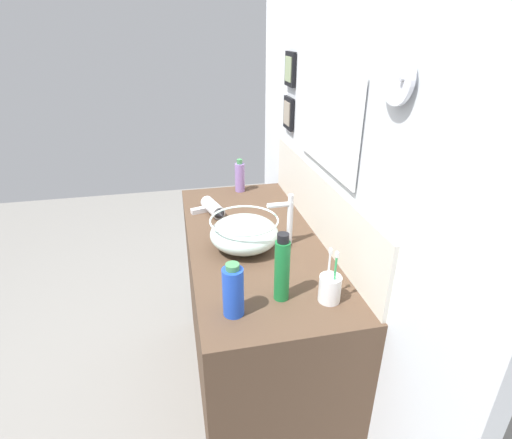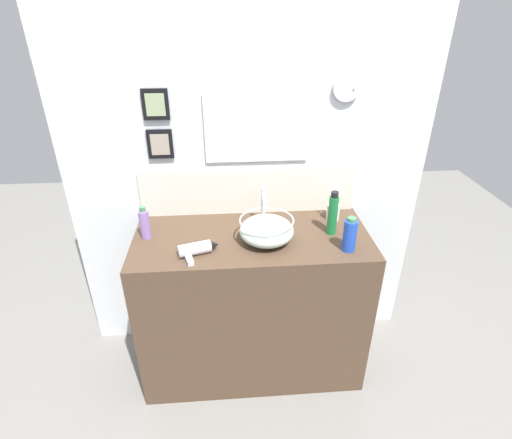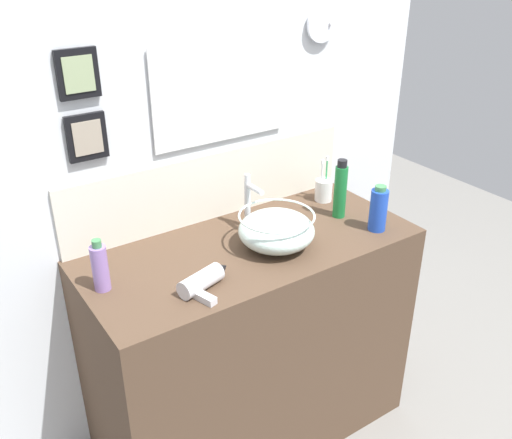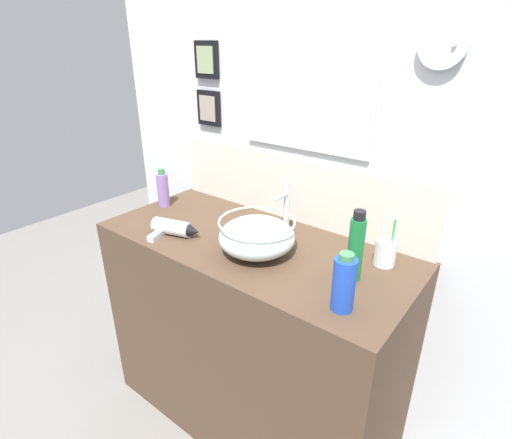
{
  "view_description": "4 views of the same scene",
  "coord_description": "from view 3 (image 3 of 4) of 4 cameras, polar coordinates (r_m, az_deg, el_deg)",
  "views": [
    {
      "loc": [
        1.47,
        -0.31,
        1.74
      ],
      "look_at": [
        0.02,
        0.0,
        1.02
      ],
      "focal_mm": 28.0,
      "sensor_mm": 36.0,
      "label": 1
    },
    {
      "loc": [
        -0.12,
        -1.8,
        2.01
      ],
      "look_at": [
        0.02,
        0.0,
        1.02
      ],
      "focal_mm": 28.0,
      "sensor_mm": 36.0,
      "label": 2
    },
    {
      "loc": [
        -1.0,
        -1.51,
        1.96
      ],
      "look_at": [
        0.02,
        0.0,
        1.02
      ],
      "focal_mm": 40.0,
      "sensor_mm": 36.0,
      "label": 3
    },
    {
      "loc": [
        0.86,
        -1.07,
        1.63
      ],
      "look_at": [
        0.02,
        0.0,
        1.02
      ],
      "focal_mm": 28.0,
      "sensor_mm": 36.0,
      "label": 4
    }
  ],
  "objects": [
    {
      "name": "ground_plane",
      "position": [
        2.67,
        -0.4,
        -19.94
      ],
      "size": [
        6.0,
        6.0,
        0.0
      ],
      "primitive_type": "plane",
      "color": "gray"
    },
    {
      "name": "vanity_counter",
      "position": [
        2.35,
        -0.44,
        -12.33
      ],
      "size": [
        1.25,
        0.56,
        0.92
      ],
      "primitive_type": "cube",
      "color": "#4C3828",
      "rests_on": "ground"
    },
    {
      "name": "back_panel",
      "position": [
        2.22,
        -4.97,
        6.4
      ],
      "size": [
        2.03,
        0.1,
        2.34
      ],
      "color": "silver",
      "rests_on": "ground"
    },
    {
      "name": "glass_bowl_sink",
      "position": [
        2.05,
        2.06,
        -1.05
      ],
      "size": [
        0.28,
        0.28,
        0.13
      ],
      "color": "silver",
      "rests_on": "vanity_counter"
    },
    {
      "name": "faucet",
      "position": [
        2.15,
        -0.68,
        2.12
      ],
      "size": [
        0.02,
        0.11,
        0.22
      ],
      "color": "silver",
      "rests_on": "vanity_counter"
    },
    {
      "name": "hair_drier",
      "position": [
        1.85,
        -5.17,
        -6.07
      ],
      "size": [
        0.21,
        0.17,
        0.06
      ],
      "color": "silver",
      "rests_on": "vanity_counter"
    },
    {
      "name": "toothbrush_cup",
      "position": [
        2.43,
        6.77,
        2.98
      ],
      "size": [
        0.07,
        0.07,
        0.19
      ],
      "color": "white",
      "rests_on": "vanity_counter"
    },
    {
      "name": "lotion_bottle",
      "position": [
        2.21,
        12.14,
        1.0
      ],
      "size": [
        0.07,
        0.07,
        0.18
      ],
      "color": "blue",
      "rests_on": "vanity_counter"
    },
    {
      "name": "shampoo_bottle",
      "position": [
        2.27,
        8.5,
        2.9
      ],
      "size": [
        0.05,
        0.05,
        0.24
      ],
      "color": "#197233",
      "rests_on": "vanity_counter"
    },
    {
      "name": "soap_dispenser",
      "position": [
        1.87,
        -15.33,
        -4.62
      ],
      "size": [
        0.05,
        0.05,
        0.18
      ],
      "color": "#8C6BB2",
      "rests_on": "vanity_counter"
    }
  ]
}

